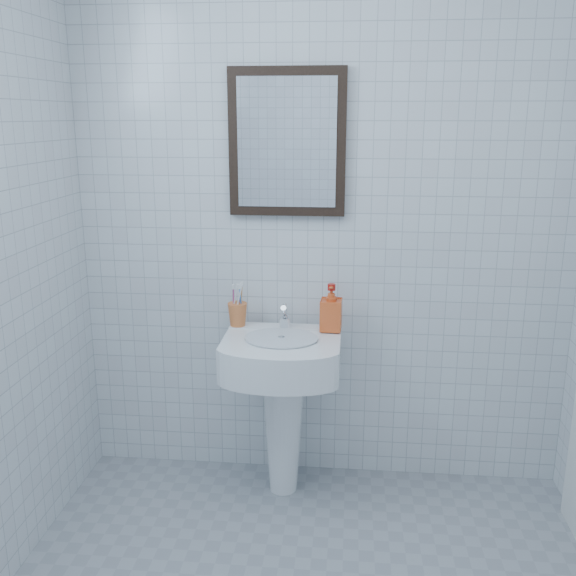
# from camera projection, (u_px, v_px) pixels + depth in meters

# --- Properties ---
(wall_back) EXTENTS (2.20, 0.02, 2.50)m
(wall_back) POSITION_uv_depth(u_px,v_px,m) (324.00, 213.00, 2.80)
(wall_back) COLOR silver
(wall_back) RESTS_ON ground
(washbasin) EXTENTS (0.50, 0.36, 0.76)m
(washbasin) POSITION_uv_depth(u_px,v_px,m) (283.00, 388.00, 2.80)
(washbasin) COLOR white
(washbasin) RESTS_ON ground
(faucet) EXTENTS (0.05, 0.10, 0.12)m
(faucet) POSITION_uv_depth(u_px,v_px,m) (285.00, 318.00, 2.81)
(faucet) COLOR silver
(faucet) RESTS_ON washbasin
(toothbrush_cup) EXTENTS (0.10, 0.10, 0.10)m
(toothbrush_cup) POSITION_uv_depth(u_px,v_px,m) (238.00, 314.00, 2.85)
(toothbrush_cup) COLOR orange
(toothbrush_cup) RESTS_ON washbasin
(soap_dispenser) EXTENTS (0.10, 0.10, 0.20)m
(soap_dispenser) POSITION_uv_depth(u_px,v_px,m) (331.00, 307.00, 2.78)
(soap_dispenser) COLOR #E64216
(soap_dispenser) RESTS_ON washbasin
(wall_mirror) EXTENTS (0.50, 0.04, 0.62)m
(wall_mirror) POSITION_uv_depth(u_px,v_px,m) (287.00, 143.00, 2.72)
(wall_mirror) COLOR black
(wall_mirror) RESTS_ON wall_back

